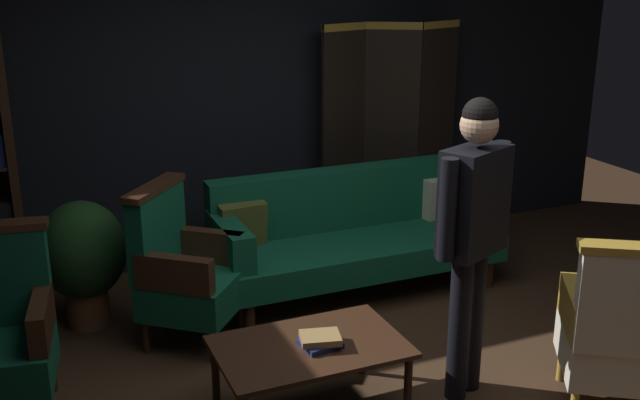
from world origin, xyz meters
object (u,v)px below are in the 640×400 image
coffee_table (310,352)px  standing_figure (473,223)px  potted_plant (83,255)px  book_navy_cloth (320,344)px  armchair_wing_right (183,270)px  book_tan_leather (320,338)px  armchair_gilt_accent (622,332)px  velvet_couch (354,231)px  folding_screen (391,133)px

coffee_table → standing_figure: (0.89, -0.14, 0.65)m
potted_plant → standing_figure: bearing=-42.4°
book_navy_cloth → standing_figure: bearing=-6.8°
armchair_wing_right → book_navy_cloth: (0.47, -1.14, -0.05)m
book_tan_leather → armchair_gilt_accent: bearing=-22.0°
armchair_gilt_accent → book_navy_cloth: bearing=158.0°
armchair_gilt_accent → armchair_wing_right: (-1.95, 1.74, 0.00)m
coffee_table → potted_plant: bearing=122.1°
standing_figure → potted_plant: standing_figure is taller
book_navy_cloth → book_tan_leather: (0.00, 0.00, 0.03)m
velvet_couch → standing_figure: 1.67m
standing_figure → potted_plant: size_ratio=1.95×
coffee_table → book_navy_cloth: book_navy_cloth is taller
velvet_couch → folding_screen: bearing=46.7°
book_navy_cloth → folding_screen: bearing=54.2°
potted_plant → armchair_gilt_accent: bearing=-41.3°
armchair_wing_right → standing_figure: (1.31, -1.24, 0.54)m
book_navy_cloth → potted_plant: bearing=122.6°
velvet_couch → standing_figure: bearing=-91.9°
velvet_couch → armchair_gilt_accent: size_ratio=2.04×
folding_screen → coffee_table: 2.76m
book_navy_cloth → book_tan_leather: 0.03m
folding_screen → standing_figure: (-0.74, -2.29, 0.04)m
folding_screen → book_navy_cloth: bearing=-125.8°
coffee_table → potted_plant: potted_plant is taller
velvet_couch → book_tan_leather: size_ratio=10.15×
folding_screen → book_navy_cloth: size_ratio=9.65×
coffee_table → standing_figure: size_ratio=0.59×
armchair_wing_right → potted_plant: (-0.56, 0.47, 0.01)m
potted_plant → book_tan_leather: bearing=-57.4°
folding_screen → coffee_table: folding_screen is taller
armchair_wing_right → potted_plant: armchair_wing_right is taller
armchair_wing_right → book_tan_leather: armchair_wing_right is taller
velvet_couch → coffee_table: size_ratio=2.12×
coffee_table → armchair_wing_right: 1.19m
armchair_wing_right → standing_figure: size_ratio=0.61×
velvet_couch → book_navy_cloth: velvet_couch is taller
book_navy_cloth → armchair_wing_right: bearing=112.3°
standing_figure → potted_plant: (-1.87, 1.71, -0.52)m
folding_screen → book_navy_cloth: (-1.58, -2.19, -0.55)m
book_navy_cloth → velvet_couch: bearing=58.6°
velvet_couch → armchair_wing_right: armchair_wing_right is taller
coffee_table → potted_plant: (-0.98, 1.57, 0.13)m
folding_screen → potted_plant: size_ratio=2.18×
armchair_wing_right → book_tan_leather: (0.47, -1.14, -0.02)m
potted_plant → book_tan_leather: (1.03, -1.61, -0.04)m
potted_plant → velvet_couch: bearing=-4.3°
armchair_gilt_accent → armchair_wing_right: bearing=138.3°
folding_screen → book_tan_leather: folding_screen is taller
folding_screen → book_navy_cloth: 2.76m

